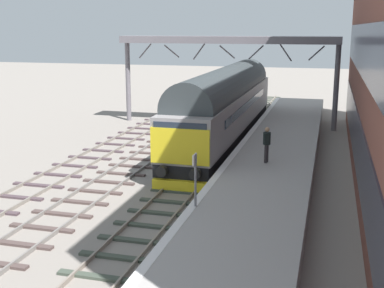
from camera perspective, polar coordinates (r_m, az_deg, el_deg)
The scene contains 9 objects.
ground_plane at distance 24.62m, azimuth 0.26°, elevation -3.61°, with size 140.00×140.00×0.00m, color gray.
track_main at distance 24.60m, azimuth 0.26°, elevation -3.49°, with size 2.50×60.00×0.15m.
track_adjacent_west at distance 25.70m, azimuth -7.37°, elevation -2.88°, with size 2.50×60.00×0.15m.
track_adjacent_far_west at distance 26.91m, azimuth -13.03°, elevation -2.38°, with size 2.50×60.00×0.15m.
station_platform at distance 23.84m, azimuth 8.66°, elevation -3.07°, with size 4.00×44.00×1.01m.
diesel_locomotive at distance 31.15m, azimuth 3.81°, elevation 4.56°, with size 2.74×20.13×4.68m.
platform_number_sign at distance 17.25m, azimuth 0.35°, elevation -3.14°, with size 0.10×0.44×1.84m.
waiting_passenger at distance 23.21m, azimuth 8.39°, elevation 0.30°, with size 0.41×0.50×1.64m.
overhead_footbridge at distance 36.85m, azimuth 3.97°, elevation 11.14°, with size 15.70×2.00×6.42m.
Camera 1 is at (6.10, -22.79, 7.01)m, focal length 47.51 mm.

